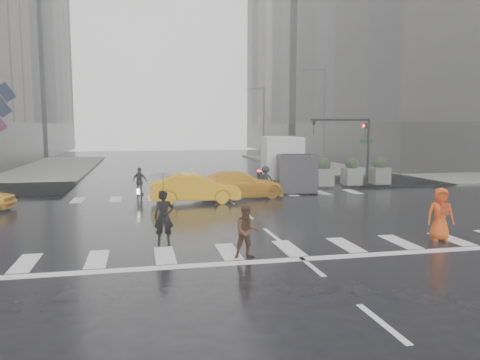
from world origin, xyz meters
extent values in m
plane|color=black|center=(0.00, 0.00, 0.00)|extent=(120.00, 120.00, 0.00)
cube|color=slate|center=(19.50, 17.50, 0.07)|extent=(35.00, 35.00, 0.15)
cube|color=#2C2927|center=(29.00, 27.00, 2.20)|extent=(26.05, 26.05, 4.40)
cube|color=gray|center=(29.00, 56.00, 18.00)|extent=(26.00, 26.00, 36.00)
cube|color=#2C2927|center=(29.00, 56.00, 2.20)|extent=(26.05, 26.05, 4.40)
cylinder|color=black|center=(10.00, 8.00, 2.25)|extent=(0.16, 0.16, 4.50)
cylinder|color=black|center=(8.00, 8.00, 4.40)|extent=(4.00, 0.12, 0.12)
imported|color=black|center=(9.75, 8.00, 3.70)|extent=(0.16, 0.20, 1.00)
imported|color=black|center=(6.20, 8.00, 3.90)|extent=(0.16, 0.20, 1.00)
sphere|color=#FF190C|center=(9.65, 8.00, 4.00)|extent=(0.20, 0.20, 0.20)
cube|color=#0B5329|center=(10.00, 8.30, 3.00)|extent=(0.90, 0.03, 0.22)
cylinder|color=#59595B|center=(11.00, 18.00, 4.50)|extent=(0.20, 0.20, 9.00)
cylinder|color=#59595B|center=(10.10, 18.00, 8.80)|extent=(1.80, 0.12, 0.12)
cube|color=#59595B|center=(9.20, 18.00, 8.70)|extent=(0.50, 0.22, 0.15)
cylinder|color=#59595B|center=(11.00, 38.00, 4.50)|extent=(0.20, 0.20, 9.00)
cylinder|color=#59595B|center=(10.10, 38.00, 8.80)|extent=(1.80, 0.12, 0.12)
cube|color=#59595B|center=(9.20, 38.00, 8.70)|extent=(0.50, 0.22, 0.15)
cube|color=slate|center=(7.00, 8.20, 0.70)|extent=(1.10, 1.10, 1.10)
sphere|color=#223216|center=(7.00, 8.20, 1.50)|extent=(0.90, 0.90, 0.90)
cube|color=slate|center=(9.00, 8.20, 0.70)|extent=(1.10, 1.10, 1.10)
sphere|color=#223216|center=(9.00, 8.20, 1.50)|extent=(0.90, 0.90, 0.90)
cube|color=slate|center=(11.00, 8.20, 0.70)|extent=(1.10, 1.10, 1.10)
sphere|color=#223216|center=(11.00, 8.20, 1.50)|extent=(0.90, 0.90, 0.90)
cube|color=#0E1735|center=(-14.80, 18.50, 5.45)|extent=(1.54, 0.02, 1.66)
cube|color=#0E1735|center=(-14.80, 20.00, 6.65)|extent=(1.54, 0.02, 1.66)
imported|color=black|center=(-3.93, -4.51, 0.91)|extent=(0.68, 0.46, 1.81)
imported|color=black|center=(-3.93, -4.51, 1.99)|extent=(1.00, 1.01, 0.88)
imported|color=#492A1A|center=(-1.58, -6.80, 0.81)|extent=(0.81, 0.65, 1.62)
imported|color=#F14C11|center=(5.44, -6.13, 0.93)|extent=(1.03, 0.81, 1.85)
cube|color=#9A2910|center=(5.44, -6.31, 1.15)|extent=(0.31, 0.23, 0.40)
imported|color=black|center=(-4.70, 7.27, 0.80)|extent=(1.10, 0.93, 1.61)
imported|color=black|center=(2.70, 6.72, 0.81)|extent=(1.14, 0.77, 1.62)
imported|color=#FFAC0D|center=(-1.87, 3.91, 0.76)|extent=(4.71, 1.85, 1.53)
imported|color=#FFAC0D|center=(0.66, 4.98, 0.75)|extent=(4.83, 2.74, 1.50)
cube|color=white|center=(4.46, 9.25, 1.98)|extent=(2.32, 4.45, 2.61)
cube|color=#2F2F34|center=(4.46, 6.15, 1.21)|extent=(2.23, 1.74, 2.23)
cube|color=black|center=(4.46, 6.15, 1.89)|extent=(1.94, 0.87, 0.87)
cylinder|color=black|center=(3.45, 5.96, 0.44)|extent=(0.27, 0.87, 0.87)
cylinder|color=black|center=(5.48, 5.96, 0.44)|extent=(0.27, 0.87, 0.87)
cylinder|color=black|center=(3.45, 8.09, 0.44)|extent=(0.27, 0.87, 0.87)
cylinder|color=black|center=(5.48, 8.09, 0.44)|extent=(0.27, 0.87, 0.87)
cylinder|color=black|center=(3.45, 10.80, 0.44)|extent=(0.27, 0.87, 0.87)
cylinder|color=black|center=(5.48, 10.80, 0.44)|extent=(0.27, 0.87, 0.87)
camera|label=1|loc=(-4.70, -20.21, 3.92)|focal=35.00mm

